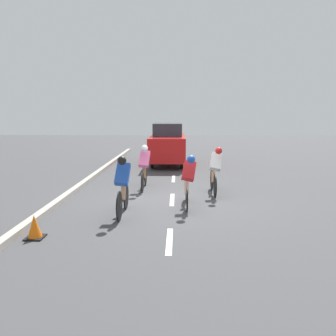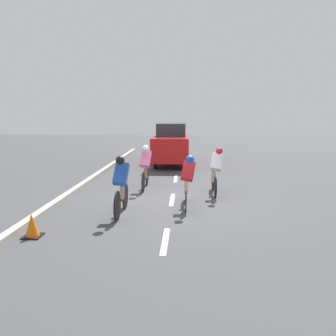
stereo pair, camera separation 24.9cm
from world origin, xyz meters
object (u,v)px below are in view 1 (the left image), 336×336
object	(u,v)px
cyclist_red	(188,180)
support_car	(168,143)
cyclist_white	(215,170)
traffic_cone	(35,227)
cyclist_pink	(144,166)
cyclist_blue	(123,185)

from	to	relation	value
cyclist_red	support_car	size ratio (longest dim) A/B	0.37
cyclist_white	traffic_cone	world-z (taller)	cyclist_white
cyclist_pink	support_car	xyz separation A→B (m)	(-0.62, -5.74, 0.24)
support_car	traffic_cone	world-z (taller)	support_car
cyclist_red	support_car	distance (m)	7.91
cyclist_red	cyclist_pink	distance (m)	2.54
cyclist_blue	traffic_cone	bearing A→B (deg)	45.25
support_car	traffic_cone	xyz separation A→B (m)	(2.41, 10.23, -0.80)
cyclist_blue	support_car	xyz separation A→B (m)	(-0.86, -8.66, 0.25)
cyclist_white	cyclist_blue	size ratio (longest dim) A/B	0.97
cyclist_white	traffic_cone	distance (m)	5.60
cyclist_white	support_car	xyz separation A→B (m)	(1.66, -6.42, 0.25)
cyclist_white	cyclist_blue	world-z (taller)	cyclist_blue
cyclist_blue	cyclist_pink	world-z (taller)	cyclist_blue
cyclist_blue	traffic_cone	size ratio (longest dim) A/B	3.55
cyclist_pink	support_car	world-z (taller)	support_car
cyclist_pink	support_car	distance (m)	5.78
cyclist_blue	cyclist_red	bearing A→B (deg)	-154.09
cyclist_blue	cyclist_red	world-z (taller)	cyclist_blue
cyclist_white	cyclist_red	bearing A→B (deg)	58.58
cyclist_blue	cyclist_red	distance (m)	1.82
cyclist_blue	cyclist_white	bearing A→B (deg)	-138.38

